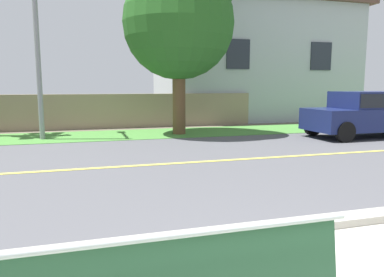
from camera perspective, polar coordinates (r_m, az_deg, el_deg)
ground_plane at (r=9.72m, az=-5.48°, el=-2.16°), size 140.00×140.00×0.00m
curb_edge at (r=4.48m, az=8.93°, el=-13.99°), size 44.00×0.30×0.11m
street_asphalt at (r=8.28m, az=-3.48°, el=-3.93°), size 52.00×8.00×0.01m
road_centre_line at (r=8.28m, az=-3.48°, el=-3.90°), size 48.00×0.14×0.01m
far_verge_grass at (r=13.38m, az=-8.56°, el=0.66°), size 48.00×2.80×0.02m
car_navy_near at (r=13.90m, az=25.68°, el=3.73°), size 4.30×1.86×1.54m
streetlamp at (r=13.24m, az=-23.00°, el=18.43°), size 0.24×2.10×7.45m
shade_tree_left at (r=13.38m, az=-1.47°, el=18.54°), size 3.87×3.87×6.38m
garden_wall at (r=15.45m, az=-14.06°, el=4.08°), size 13.00×0.36×1.40m
house_across_street at (r=20.62m, az=9.01°, el=12.06°), size 10.20×6.91×6.25m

